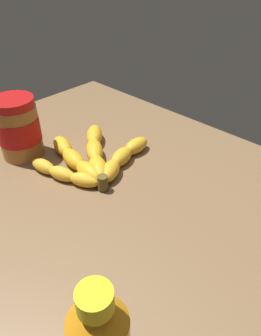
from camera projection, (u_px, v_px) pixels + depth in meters
The scene contains 3 objects.
ground_plane at pixel (118, 200), 60.86cm from camera, with size 96.47×70.88×3.12cm, color brown.
banana_bunch at pixel (91, 158), 66.86cm from camera, with size 21.42×24.01×3.64cm.
peanut_butter_jar at pixel (18, 128), 67.20cm from camera, with size 9.17×9.17×13.46cm.
Camera 1 is at (33.01, -31.10, 39.59)cm, focal length 33.55 mm.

